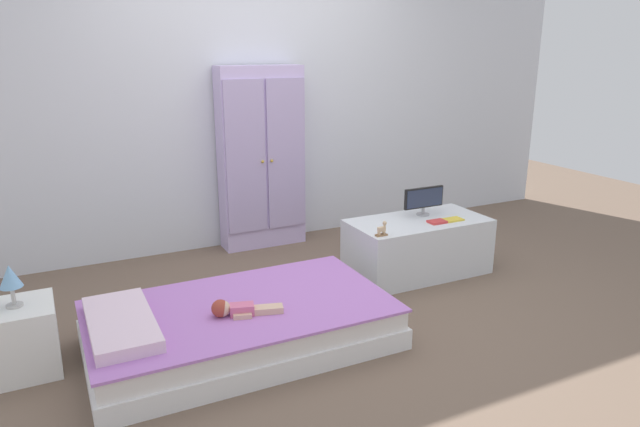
{
  "coord_description": "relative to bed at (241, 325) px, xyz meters",
  "views": [
    {
      "loc": [
        -1.64,
        -3.06,
        1.67
      ],
      "look_at": [
        0.05,
        0.37,
        0.55
      ],
      "focal_mm": 32.32,
      "sensor_mm": 36.0,
      "label": 1
    }
  ],
  "objects": [
    {
      "name": "ground_plane",
      "position": [
        0.73,
        0.18,
        -0.13
      ],
      "size": [
        10.0,
        10.0,
        0.02
      ],
      "primitive_type": "cube",
      "color": "brown"
    },
    {
      "name": "back_wall",
      "position": [
        0.73,
        1.75,
        1.23
      ],
      "size": [
        6.4,
        0.05,
        2.7
      ],
      "primitive_type": "cube",
      "color": "silver",
      "rests_on": "ground_plane"
    },
    {
      "name": "bed",
      "position": [
        0.0,
        0.0,
        0.0
      ],
      "size": [
        1.7,
        0.97,
        0.25
      ],
      "color": "white",
      "rests_on": "ground_plane"
    },
    {
      "name": "pillow",
      "position": [
        -0.65,
        0.0,
        0.16
      ],
      "size": [
        0.32,
        0.7,
        0.07
      ],
      "primitive_type": "cube",
      "color": "silver",
      "rests_on": "bed"
    },
    {
      "name": "doll",
      "position": [
        -0.07,
        -0.1,
        0.16
      ],
      "size": [
        0.39,
        0.18,
        0.1
      ],
      "color": "#D6668E",
      "rests_on": "bed"
    },
    {
      "name": "nightstand",
      "position": [
        -1.13,
        0.24,
        0.07
      ],
      "size": [
        0.36,
        0.36,
        0.37
      ],
      "primitive_type": "cube",
      "color": "white",
      "rests_on": "ground_plane"
    },
    {
      "name": "table_lamp",
      "position": [
        -1.13,
        0.24,
        0.41
      ],
      "size": [
        0.11,
        0.11,
        0.23
      ],
      "color": "#B7B2AD",
      "rests_on": "nightstand"
    },
    {
      "name": "wardrobe",
      "position": [
        0.74,
        1.59,
        0.64
      ],
      "size": [
        0.71,
        0.26,
        1.51
      ],
      "color": "silver",
      "rests_on": "ground_plane"
    },
    {
      "name": "tv_stand",
      "position": [
        1.55,
        0.46,
        0.09
      ],
      "size": [
        1.04,
        0.53,
        0.42
      ],
      "primitive_type": "cube",
      "color": "silver",
      "rests_on": "ground_plane"
    },
    {
      "name": "tv_monitor",
      "position": [
        1.65,
        0.55,
        0.43
      ],
      "size": [
        0.34,
        0.1,
        0.22
      ],
      "color": "#99999E",
      "rests_on": "tv_stand"
    },
    {
      "name": "rocking_horse_toy",
      "position": [
        1.1,
        0.26,
        0.34
      ],
      "size": [
        0.08,
        0.04,
        0.1
      ],
      "color": "#8E6642",
      "rests_on": "tv_stand"
    },
    {
      "name": "book_red",
      "position": [
        1.62,
        0.34,
        0.31
      ],
      "size": [
        0.13,
        0.09,
        0.02
      ],
      "primitive_type": "cube",
      "color": "#CC3838",
      "rests_on": "tv_stand"
    },
    {
      "name": "book_yellow",
      "position": [
        1.76,
        0.34,
        0.3
      ],
      "size": [
        0.15,
        0.1,
        0.01
      ],
      "primitive_type": "cube",
      "color": "gold",
      "rests_on": "tv_stand"
    }
  ]
}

